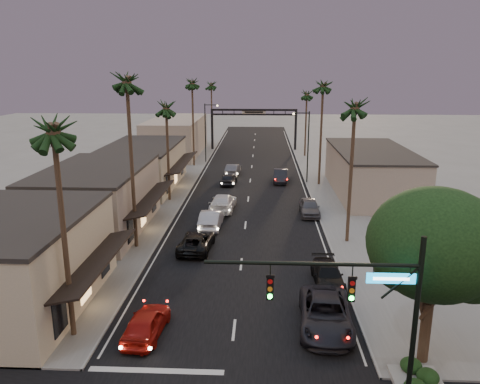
# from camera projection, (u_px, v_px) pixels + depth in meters

# --- Properties ---
(ground) EXTENTS (200.00, 200.00, 0.00)m
(ground) POSITION_uv_depth(u_px,v_px,m) (249.00, 192.00, 54.80)
(ground) COLOR slate
(ground) RESTS_ON ground
(road) EXTENTS (14.00, 120.00, 0.02)m
(road) POSITION_uv_depth(u_px,v_px,m) (250.00, 182.00, 59.63)
(road) COLOR black
(road) RESTS_ON ground
(sidewalk_left) EXTENTS (5.00, 92.00, 0.12)m
(sidewalk_left) POSITION_uv_depth(u_px,v_px,m) (185.00, 170.00, 66.80)
(sidewalk_left) COLOR slate
(sidewalk_left) RESTS_ON ground
(sidewalk_right) EXTENTS (5.00, 92.00, 0.12)m
(sidewalk_right) POSITION_uv_depth(u_px,v_px,m) (319.00, 171.00, 65.95)
(sidewalk_right) COLOR slate
(sidewalk_right) RESTS_ON ground
(storefront_near) EXTENTS (8.00, 12.00, 5.50)m
(storefront_near) POSITION_uv_depth(u_px,v_px,m) (17.00, 265.00, 27.62)
(storefront_near) COLOR tan
(storefront_near) RESTS_ON ground
(storefront_mid) EXTENTS (8.00, 14.00, 5.50)m
(storefront_mid) POSITION_uv_depth(u_px,v_px,m) (97.00, 201.00, 41.15)
(storefront_mid) COLOR gray
(storefront_mid) RESTS_ON ground
(storefront_far) EXTENTS (8.00, 16.00, 5.00)m
(storefront_far) POSITION_uv_depth(u_px,v_px,m) (143.00, 167.00, 56.68)
(storefront_far) COLOR tan
(storefront_far) RESTS_ON ground
(storefront_dist) EXTENTS (8.00, 20.00, 6.00)m
(storefront_dist) POSITION_uv_depth(u_px,v_px,m) (176.00, 137.00, 78.78)
(storefront_dist) COLOR gray
(storefront_dist) RESTS_ON ground
(building_right) EXTENTS (8.00, 18.00, 5.00)m
(building_right) POSITION_uv_depth(u_px,v_px,m) (371.00, 173.00, 53.54)
(building_right) COLOR gray
(building_right) RESTS_ON ground
(traffic_signal) EXTENTS (8.51, 0.22, 7.80)m
(traffic_signal) POSITION_uv_depth(u_px,v_px,m) (368.00, 301.00, 18.47)
(traffic_signal) COLOR black
(traffic_signal) RESTS_ON ground
(corner_tree) EXTENTS (6.20, 6.20, 8.80)m
(corner_tree) POSITION_uv_depth(u_px,v_px,m) (437.00, 249.00, 21.40)
(corner_tree) COLOR #38281C
(corner_tree) RESTS_ON ground
(arch) EXTENTS (15.20, 0.40, 7.27)m
(arch) POSITION_uv_depth(u_px,v_px,m) (254.00, 119.00, 82.38)
(arch) COLOR black
(arch) RESTS_ON ground
(streetlight_right) EXTENTS (2.13, 0.30, 9.00)m
(streetlight_right) POSITION_uv_depth(u_px,v_px,m) (306.00, 141.00, 57.97)
(streetlight_right) COLOR black
(streetlight_right) RESTS_ON ground
(streetlight_left) EXTENTS (2.13, 0.30, 9.00)m
(streetlight_left) POSITION_uv_depth(u_px,v_px,m) (207.00, 128.00, 71.15)
(streetlight_left) COLOR black
(streetlight_left) RESTS_ON ground
(palm_la) EXTENTS (3.20, 3.20, 13.20)m
(palm_la) POSITION_uv_depth(u_px,v_px,m) (53.00, 123.00, 22.33)
(palm_la) COLOR #38281C
(palm_la) RESTS_ON ground
(palm_lb) EXTENTS (3.20, 3.20, 15.20)m
(palm_lb) POSITION_uv_depth(u_px,v_px,m) (126.00, 77.00, 34.40)
(palm_lb) COLOR #38281C
(palm_lb) RESTS_ON ground
(palm_lc) EXTENTS (3.20, 3.20, 12.20)m
(palm_lc) POSITION_uv_depth(u_px,v_px,m) (166.00, 104.00, 48.66)
(palm_lc) COLOR #38281C
(palm_lc) RESTS_ON ground
(palm_ld) EXTENTS (3.20, 3.20, 14.20)m
(palm_ld) POSITION_uv_depth(u_px,v_px,m) (192.00, 81.00, 66.53)
(palm_ld) COLOR #38281C
(palm_ld) RESTS_ON ground
(palm_ra) EXTENTS (3.20, 3.20, 13.20)m
(palm_ra) POSITION_uv_depth(u_px,v_px,m) (355.00, 103.00, 36.05)
(palm_ra) COLOR #38281C
(palm_ra) RESTS_ON ground
(palm_rb) EXTENTS (3.20, 3.20, 14.20)m
(palm_rb) POSITION_uv_depth(u_px,v_px,m) (323.00, 83.00, 55.13)
(palm_rb) COLOR #38281C
(palm_rb) RESTS_ON ground
(palm_rc) EXTENTS (3.20, 3.20, 12.20)m
(palm_rc) POSITION_uv_depth(u_px,v_px,m) (307.00, 92.00, 74.95)
(palm_rc) COLOR #38281C
(palm_rc) RESTS_ON ground
(palm_far) EXTENTS (3.20, 3.20, 13.20)m
(palm_far) POSITION_uv_depth(u_px,v_px,m) (211.00, 83.00, 88.99)
(palm_far) COLOR #38281C
(palm_far) RESTS_ON ground
(oncoming_red) EXTENTS (2.11, 4.55, 1.51)m
(oncoming_red) POSITION_uv_depth(u_px,v_px,m) (146.00, 323.00, 25.10)
(oncoming_red) COLOR #98110B
(oncoming_red) RESTS_ON ground
(oncoming_pickup) EXTENTS (2.73, 5.34, 1.45)m
(oncoming_pickup) POSITION_uv_depth(u_px,v_px,m) (197.00, 242.00, 37.04)
(oncoming_pickup) COLOR black
(oncoming_pickup) RESTS_ON ground
(oncoming_silver) EXTENTS (1.92, 5.12, 1.67)m
(oncoming_silver) POSITION_uv_depth(u_px,v_px,m) (211.00, 219.00, 42.30)
(oncoming_silver) COLOR #9F9FA4
(oncoming_silver) RESTS_ON ground
(oncoming_white) EXTENTS (2.67, 5.88, 1.67)m
(oncoming_white) POSITION_uv_depth(u_px,v_px,m) (223.00, 202.00, 47.59)
(oncoming_white) COLOR silver
(oncoming_white) RESTS_ON ground
(oncoming_dgrey) EXTENTS (2.09, 4.44, 1.47)m
(oncoming_dgrey) POSITION_uv_depth(u_px,v_px,m) (229.00, 179.00, 58.32)
(oncoming_dgrey) COLOR black
(oncoming_dgrey) RESTS_ON ground
(oncoming_grey_far) EXTENTS (1.99, 4.67, 1.50)m
(oncoming_grey_far) POSITION_uv_depth(u_px,v_px,m) (233.00, 170.00, 63.62)
(oncoming_grey_far) COLOR #4B4B50
(oncoming_grey_far) RESTS_ON ground
(curbside_near) EXTENTS (3.23, 6.30, 1.70)m
(curbside_near) POSITION_uv_depth(u_px,v_px,m) (325.00, 314.00, 25.83)
(curbside_near) COLOR black
(curbside_near) RESTS_ON ground
(curbside_black) EXTENTS (2.02, 4.69, 1.35)m
(curbside_black) POSITION_uv_depth(u_px,v_px,m) (328.00, 275.00, 31.16)
(curbside_black) COLOR black
(curbside_black) RESTS_ON ground
(curbside_grey) EXTENTS (1.90, 4.68, 1.59)m
(curbside_grey) POSITION_uv_depth(u_px,v_px,m) (309.00, 207.00, 46.08)
(curbside_grey) COLOR #48484D
(curbside_grey) RESTS_ON ground
(curbside_far) EXTENTS (1.96, 4.96, 1.61)m
(curbside_far) POSITION_uv_depth(u_px,v_px,m) (280.00, 176.00, 59.60)
(curbside_far) COLOR black
(curbside_far) RESTS_ON ground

